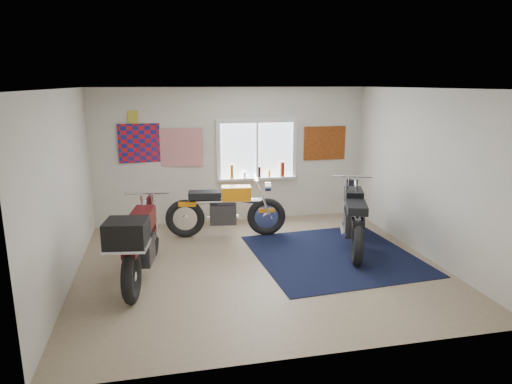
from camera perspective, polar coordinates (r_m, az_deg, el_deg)
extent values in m
plane|color=#9E896B|center=(7.22, 0.38, -9.13)|extent=(5.50, 5.50, 0.00)
plane|color=white|center=(6.67, 0.42, 12.82)|extent=(5.50, 5.50, 0.00)
plane|color=silver|center=(9.24, -2.96, 4.58)|extent=(5.50, 0.00, 5.50)
plane|color=silver|center=(4.49, 7.33, -5.15)|extent=(5.50, 0.00, 5.50)
plane|color=silver|center=(6.79, -22.89, 0.28)|extent=(0.00, 5.00, 5.00)
plane|color=silver|center=(7.87, 20.35, 2.19)|extent=(0.00, 5.00, 5.00)
cube|color=black|center=(7.72, 9.68, -7.76)|extent=(2.68, 2.77, 0.01)
cube|color=white|center=(9.30, 0.10, 5.28)|extent=(1.50, 0.02, 1.10)
cube|color=white|center=(9.22, 0.12, 8.90)|extent=(1.66, 0.06, 0.08)
cube|color=white|center=(9.39, 0.12, 1.70)|extent=(1.66, 0.06, 0.08)
cube|color=white|center=(9.15, -4.74, 5.10)|extent=(0.08, 0.06, 1.10)
cube|color=white|center=(9.48, 4.81, 5.39)|extent=(0.08, 0.06, 1.10)
cube|color=white|center=(9.28, 0.12, 5.27)|extent=(0.04, 0.06, 1.10)
cube|color=white|center=(9.32, 0.20, 1.75)|extent=(1.60, 0.16, 0.04)
cylinder|color=#895814|center=(9.19, -3.03, 2.57)|extent=(0.07, 0.07, 0.28)
cylinder|color=white|center=(9.25, -1.45, 2.15)|extent=(0.06, 0.06, 0.12)
cylinder|color=black|center=(9.30, 0.41, 2.53)|extent=(0.06, 0.06, 0.22)
cylinder|color=orange|center=(9.35, 1.66, 2.34)|extent=(0.05, 0.05, 0.14)
cylinder|color=maroon|center=(9.40, 3.32, 2.88)|extent=(0.09, 0.09, 0.30)
plane|color=red|center=(9.06, -13.69, 5.96)|extent=(1.00, 0.07, 1.00)
plane|color=red|center=(9.06, -9.54, 5.52)|extent=(0.90, 0.09, 0.90)
cube|color=gold|center=(9.02, -15.15, 9.04)|extent=(0.18, 0.02, 0.24)
cube|color=#A54C14|center=(9.69, 8.57, 6.06)|extent=(0.90, 0.03, 0.70)
torus|color=black|center=(8.49, 1.31, -3.11)|extent=(0.73, 0.23, 0.72)
torus|color=black|center=(8.47, -8.86, -3.30)|extent=(0.73, 0.23, 0.72)
cylinder|color=white|center=(8.49, 1.31, -3.11)|extent=(0.13, 0.12, 0.12)
cylinder|color=white|center=(8.47, -8.86, -3.30)|extent=(0.13, 0.12, 0.12)
cylinder|color=white|center=(8.36, -3.80, -1.18)|extent=(1.35, 0.27, 0.10)
cube|color=#2A292C|center=(8.43, -4.14, -2.74)|extent=(0.52, 0.36, 0.36)
cylinder|color=white|center=(8.62, -4.14, -3.10)|extent=(0.59, 0.15, 0.08)
cube|color=orange|center=(8.33, -2.49, -0.15)|extent=(0.57, 0.35, 0.26)
cube|color=black|center=(8.34, -6.39, -0.37)|extent=(0.62, 0.37, 0.13)
cube|color=orange|center=(8.39, -8.56, -1.41)|extent=(0.34, 0.21, 0.09)
cube|color=orange|center=(8.45, 1.31, -2.27)|extent=(0.32, 0.19, 0.05)
cylinder|color=white|center=(8.29, 0.01, 1.77)|extent=(0.12, 0.66, 0.04)
cylinder|color=white|center=(8.35, 1.47, 0.64)|extent=(0.13, 0.18, 0.17)
torus|color=black|center=(8.77, 11.63, -2.89)|extent=(0.37, 0.71, 0.71)
torus|color=black|center=(7.28, 12.54, -6.35)|extent=(0.37, 0.71, 0.71)
cylinder|color=white|center=(8.77, 11.63, -2.89)|extent=(0.15, 0.15, 0.12)
cylinder|color=white|center=(7.28, 12.54, -6.35)|extent=(0.15, 0.15, 0.12)
cylinder|color=white|center=(7.92, 12.16, -2.07)|extent=(0.56, 1.37, 0.10)
cube|color=#2A292C|center=(7.94, 12.11, -3.89)|extent=(0.46, 0.58, 0.38)
cylinder|color=white|center=(7.96, 10.78, -4.63)|extent=(0.28, 0.61, 0.08)
cube|color=black|center=(8.08, 12.10, -0.62)|extent=(0.46, 0.62, 0.27)
cube|color=black|center=(7.51, 12.46, -1.88)|extent=(0.50, 0.68, 0.13)
cube|color=black|center=(7.23, 12.63, -3.78)|extent=(0.28, 0.38, 0.09)
cube|color=black|center=(8.73, 11.67, -2.05)|extent=(0.25, 0.35, 0.06)
cylinder|color=white|center=(8.38, 11.99, 1.94)|extent=(0.67, 0.27, 0.04)
cylinder|color=white|center=(8.64, 11.81, 1.07)|extent=(0.21, 0.16, 0.18)
torus|color=black|center=(7.59, -12.92, -5.48)|extent=(0.25, 0.73, 0.72)
torus|color=black|center=(6.17, -15.30, -10.15)|extent=(0.25, 0.73, 0.72)
cylinder|color=white|center=(7.59, -12.92, -5.48)|extent=(0.13, 0.14, 0.12)
cylinder|color=white|center=(6.17, -15.30, -10.15)|extent=(0.13, 0.14, 0.12)
cylinder|color=white|center=(6.76, -14.14, -4.94)|extent=(0.31, 1.40, 0.10)
cube|color=#2A292C|center=(6.79, -14.11, -7.04)|extent=(0.38, 0.54, 0.38)
cylinder|color=white|center=(6.87, -15.52, -7.89)|extent=(0.17, 0.61, 0.08)
cube|color=#410A0A|center=(6.90, -13.91, -3.20)|extent=(0.37, 0.59, 0.27)
cube|color=black|center=(6.36, -14.85, -4.90)|extent=(0.40, 0.65, 0.13)
cube|color=#410A0A|center=(6.10, -15.37, -7.26)|extent=(0.23, 0.36, 0.09)
cube|color=#410A0A|center=(7.55, -12.97, -4.53)|extent=(0.20, 0.33, 0.06)
cylinder|color=white|center=(7.19, -13.50, -0.14)|extent=(0.69, 0.15, 0.04)
cylinder|color=white|center=(7.44, -13.13, -1.06)|extent=(0.19, 0.14, 0.18)
cube|color=black|center=(5.85, -15.89, -4.99)|extent=(0.56, 0.54, 0.33)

